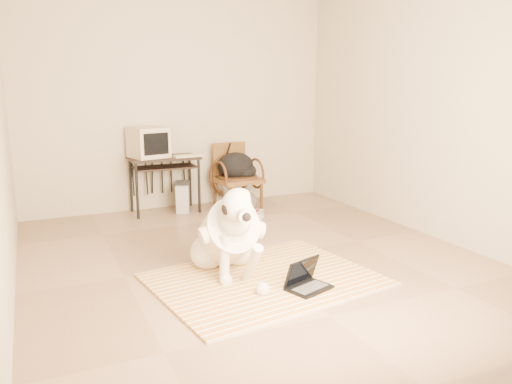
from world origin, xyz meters
TOP-DOWN VIEW (x-y plane):
  - floor at (0.00, 0.00)m, footprint 4.50×4.50m
  - wall_back at (0.00, 2.25)m, footprint 4.50×0.00m
  - wall_front at (0.00, -2.25)m, footprint 4.50×0.00m
  - wall_right at (2.00, 0.00)m, footprint 0.00×4.50m
  - rug at (-0.14, -0.55)m, footprint 1.91×1.56m
  - dog at (-0.35, -0.30)m, footprint 0.58×1.21m
  - laptop at (0.07, -0.87)m, footprint 0.39×0.33m
  - computer_desk at (-0.31, 1.97)m, footprint 0.84×0.47m
  - crt_monitor at (-0.48, 2.02)m, footprint 0.49×0.48m
  - desk_keyboard at (-0.03, 1.87)m, footprint 0.39×0.18m
  - pc_tower at (-0.10, 1.94)m, footprint 0.28×0.42m
  - rattan_chair at (0.61, 1.88)m, footprint 0.58×0.57m
  - backpack at (0.61, 1.84)m, footprint 0.49×0.38m
  - sneaker_left at (0.50, 1.17)m, footprint 0.21×0.29m
  - sneaker_right at (0.57, 1.19)m, footprint 0.28×0.29m

SIDE VIEW (x-z plane):
  - floor at x=0.00m, z-range 0.00..0.00m
  - rug at x=-0.14m, z-range 0.00..0.02m
  - sneaker_left at x=0.50m, z-range -0.01..0.09m
  - sneaker_right at x=0.57m, z-range -0.01..0.10m
  - laptop at x=0.07m, z-range -0.04..0.19m
  - pc_tower at x=-0.10m, z-range 0.00..0.37m
  - dog at x=-0.35m, z-range -0.09..0.78m
  - rattan_chair at x=0.61m, z-range 0.00..0.83m
  - backpack at x=0.61m, z-range 0.37..0.71m
  - computer_desk at x=-0.31m, z-range 0.25..0.95m
  - desk_keyboard at x=-0.03m, z-range 0.70..0.72m
  - crt_monitor at x=-0.48m, z-range 0.70..1.06m
  - wall_back at x=0.00m, z-range -0.90..3.60m
  - wall_front at x=0.00m, z-range -0.90..3.60m
  - wall_right at x=2.00m, z-range -0.90..3.60m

